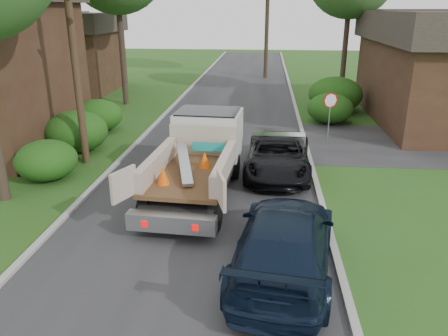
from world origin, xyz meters
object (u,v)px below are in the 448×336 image
at_px(stop_sign, 330,107).
at_px(house_left_far, 68,51).
at_px(flatbed_truck, 202,150).
at_px(black_pickup, 278,155).
at_px(navy_suv, 284,241).
at_px(utility_pole, 72,37).

xyz_separation_m(stop_sign, house_left_far, (-18.70, 13.00, 1.27)).
relative_size(stop_sign, flatbed_truck, 0.36).
xyz_separation_m(flatbed_truck, black_pickup, (2.81, 1.64, -0.66)).
distance_m(stop_sign, house_left_far, 22.81).
bearing_deg(navy_suv, stop_sign, -94.87).
distance_m(stop_sign, utility_pole, 11.91).
xyz_separation_m(house_left_far, flatbed_truck, (13.36, -19.14, -1.65)).
relative_size(stop_sign, house_left_far, 0.33).
bearing_deg(stop_sign, house_left_far, 145.19).
bearing_deg(flatbed_truck, house_left_far, 128.57).
xyz_separation_m(utility_pole, navy_suv, (8.16, -7.48, -4.34)).
distance_m(flatbed_truck, navy_suv, 6.08).
bearing_deg(black_pickup, utility_pole, 179.05).
xyz_separation_m(utility_pole, flatbed_truck, (5.34, -2.12, -3.77)).
distance_m(house_left_far, flatbed_truck, 23.40).
height_order(house_left_far, black_pickup, house_left_far).
relative_size(stop_sign, black_pickup, 0.46).
distance_m(stop_sign, navy_suv, 11.81).
bearing_deg(flatbed_truck, black_pickup, 33.88).
height_order(utility_pole, flatbed_truck, utility_pole).
bearing_deg(house_left_far, utility_pole, -64.77).
bearing_deg(utility_pole, black_pickup, -3.38).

